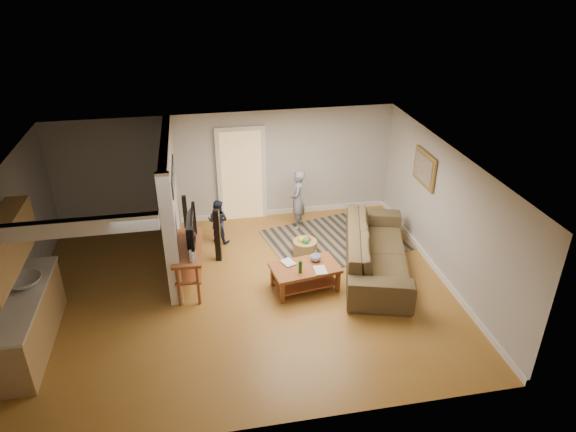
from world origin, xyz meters
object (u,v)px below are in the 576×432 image
(speaker_left, at_px, (218,235))
(speaker_right, at_px, (185,216))
(tv_console, at_px, (189,250))
(toy_basket, at_px, (305,247))
(child, at_px, (297,227))
(coffee_table, at_px, (306,271))
(sofa, at_px, (375,269))
(toddler, at_px, (219,241))

(speaker_left, height_order, speaker_right, speaker_left)
(tv_console, relative_size, speaker_right, 1.45)
(toy_basket, relative_size, child, 0.36)
(coffee_table, height_order, speaker_left, speaker_left)
(sofa, height_order, coffee_table, coffee_table)
(speaker_left, bearing_deg, toddler, 100.50)
(toddler, bearing_deg, speaker_right, -2.67)
(sofa, height_order, tv_console, tv_console)
(speaker_left, relative_size, toy_basket, 2.30)
(sofa, relative_size, coffee_table, 2.26)
(tv_console, distance_m, toy_basket, 2.47)
(sofa, xyz_separation_m, speaker_right, (-3.60, 2.04, 0.47))
(tv_console, height_order, speaker_left, tv_console)
(coffee_table, xyz_separation_m, toy_basket, (0.23, 1.14, -0.19))
(coffee_table, height_order, toddler, coffee_table)
(toy_basket, distance_m, toddler, 1.90)
(coffee_table, relative_size, tv_console, 0.95)
(sofa, distance_m, toddler, 3.36)
(child, height_order, toddler, child)
(sofa, distance_m, speaker_right, 4.17)
(toy_basket, bearing_deg, tv_console, -163.33)
(speaker_left, relative_size, child, 0.83)
(speaker_left, bearing_deg, speaker_right, 132.96)
(speaker_left, bearing_deg, tv_console, -109.97)
(sofa, distance_m, speaker_left, 3.16)
(speaker_left, distance_m, speaker_right, 1.30)
(coffee_table, bearing_deg, speaker_left, 140.12)
(sofa, height_order, toddler, toddler)
(child, bearing_deg, tv_console, -36.89)
(toy_basket, height_order, child, child)
(coffee_table, xyz_separation_m, speaker_right, (-2.12, 2.40, 0.10))
(sofa, height_order, toy_basket, toy_basket)
(coffee_table, relative_size, child, 0.96)
(sofa, bearing_deg, speaker_left, 89.29)
(tv_console, height_order, child, tv_console)
(speaker_right, bearing_deg, child, -4.72)
(tv_console, distance_m, speaker_left, 1.00)
(toy_basket, height_order, toddler, toddler)
(speaker_right, bearing_deg, tv_console, -90.97)
(sofa, xyz_separation_m, coffee_table, (-1.48, -0.36, 0.37))
(tv_console, xyz_separation_m, speaker_right, (-0.06, 1.95, -0.30))
(speaker_left, height_order, toy_basket, speaker_left)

